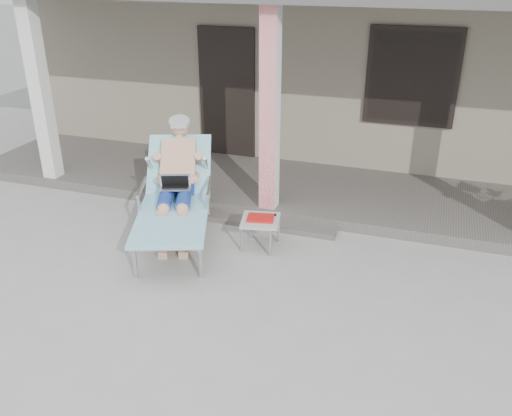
% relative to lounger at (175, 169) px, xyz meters
% --- Properties ---
extents(ground, '(60.00, 60.00, 0.00)m').
position_rel_lounger_xyz_m(ground, '(0.95, -1.30, -0.88)').
color(ground, '#9E9E99').
rests_on(ground, ground).
extents(house, '(10.40, 5.40, 3.30)m').
position_rel_lounger_xyz_m(house, '(0.96, 5.19, 0.79)').
color(house, gray).
rests_on(house, ground).
extents(porch_deck, '(10.00, 2.00, 0.15)m').
position_rel_lounger_xyz_m(porch_deck, '(0.95, 1.70, -0.80)').
color(porch_deck, '#605B56').
rests_on(porch_deck, ground).
extents(porch_step, '(2.00, 0.30, 0.07)m').
position_rel_lounger_xyz_m(porch_step, '(0.95, 0.55, -0.84)').
color(porch_step, '#605B56').
rests_on(porch_step, ground).
extents(lounger, '(1.50, 2.26, 1.42)m').
position_rel_lounger_xyz_m(lounger, '(0.00, 0.00, 0.00)').
color(lounger, '#B7B7BC').
rests_on(lounger, ground).
extents(side_table, '(0.53, 0.53, 0.40)m').
position_rel_lounger_xyz_m(side_table, '(1.12, -0.02, -0.54)').
color(side_table, '#AFAFAA').
rests_on(side_table, ground).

